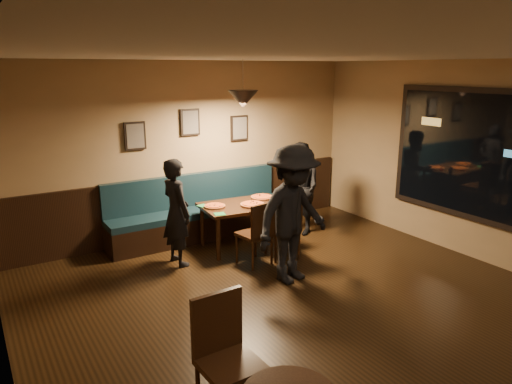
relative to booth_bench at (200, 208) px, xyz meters
The scene contains 27 objects.
floor 3.24m from the booth_bench, 90.00° to the right, with size 7.00×7.00×0.00m, color black.
ceiling 3.94m from the booth_bench, 90.00° to the right, with size 7.00×7.00×0.00m, color silver.
wall_back 0.95m from the booth_bench, 90.00° to the left, with size 6.00×6.00×0.00m, color #8C704F.
wall_right 4.48m from the booth_bench, 46.85° to the right, with size 7.00×7.00×0.00m, color #8C704F.
wainscot 0.27m from the booth_bench, 90.00° to the left, with size 5.88×0.06×1.00m, color black.
booth_bench is the anchor object (origin of this frame).
window_frame 4.13m from the booth_bench, 42.37° to the right, with size 0.06×2.56×1.86m, color black.
window_glass 4.11m from the booth_bench, 42.66° to the right, with size 2.40×2.40×0.00m, color black.
picture_left 1.52m from the booth_bench, 163.30° to the left, with size 0.32×0.04×0.42m, color black.
picture_center 1.38m from the booth_bench, 90.00° to the left, with size 0.32×0.04×0.42m, color black.
picture_right 1.52m from the booth_bench, 16.70° to the left, with size 0.32×0.04×0.42m, color black.
pendant_lamp 1.93m from the booth_bench, 61.13° to the right, with size 0.44×0.44×0.25m, color black.
dining_table 0.83m from the booth_bench, 61.13° to the right, with size 1.27×0.82×0.68m, color #331D0E.
chair_near_left 1.38m from the booth_bench, 82.51° to the right, with size 0.41×0.41×0.92m, color black, non-canonical shape.
chair_near_right 1.51m from the booth_bench, 64.11° to the right, with size 0.43×0.43×0.97m, color black, non-canonical shape.
diner_left 1.10m from the booth_bench, 132.64° to the right, with size 0.55×0.36×1.51m, color black.
diner_right 1.66m from the booth_bench, 23.19° to the right, with size 0.74×0.58×1.52m, color black.
diner_front 2.13m from the booth_bench, 81.37° to the right, with size 1.15×0.66×1.78m, color black.
pizza_a 0.66m from the booth_bench, 94.70° to the right, with size 0.32×0.32×0.04m, color #C66D25.
pizza_b 1.00m from the booth_bench, 61.91° to the right, with size 0.37×0.37×0.04m, color #C15524.
pizza_c 1.02m from the booth_bench, 35.94° to the right, with size 0.35×0.35×0.04m, color orange.
soda_glass 1.48m from the booth_bench, 46.82° to the right, with size 0.07×0.07×0.15m, color black.
tabasco_bottle 1.25m from the booth_bench, 40.91° to the right, with size 0.03×0.03×0.12m, color #9D0D05.
napkin_a 0.53m from the booth_bench, 110.05° to the right, with size 0.14×0.14×0.01m, color #1F743D.
napkin_b 1.01m from the booth_bench, 98.94° to the right, with size 0.15×0.15×0.01m, color #207835.
cutlery_set 1.19m from the booth_bench, 70.91° to the right, with size 0.02×0.18×0.00m, color silver.
cafe_chair_far 4.17m from the booth_bench, 112.35° to the right, with size 0.44×0.44×1.00m, color black, non-canonical shape.
Camera 1 is at (-3.10, -3.43, 2.68)m, focal length 33.08 mm.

